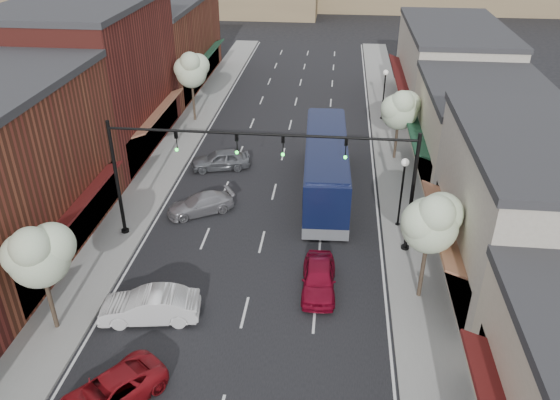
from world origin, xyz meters
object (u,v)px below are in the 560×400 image
(parked_car_b, at_px, (150,306))
(red_hatchback, at_px, (319,278))
(tree_right_near, at_px, (432,221))
(tree_right_far, at_px, (400,108))
(tree_left_near, at_px, (38,253))
(lamp_post_near, at_px, (403,182))
(signal_mast_right, at_px, (368,174))
(lamp_post_far, at_px, (384,87))
(parked_car_a, at_px, (110,393))
(parked_car_d, at_px, (221,159))
(tree_left_far, at_px, (191,69))
(signal_mast_left, at_px, (157,164))
(coach_bus, at_px, (326,166))
(parked_car_c, at_px, (200,204))

(parked_car_b, bearing_deg, red_hatchback, 102.60)
(tree_right_near, distance_m, tree_right_far, 16.01)
(tree_left_near, distance_m, lamp_post_near, 19.25)
(signal_mast_right, height_order, lamp_post_far, signal_mast_right)
(parked_car_a, height_order, parked_car_d, parked_car_d)
(lamp_post_near, relative_size, red_hatchback, 1.08)
(tree_left_far, height_order, lamp_post_near, tree_left_far)
(parked_car_b, relative_size, parked_car_d, 1.09)
(tree_left_far, distance_m, lamp_post_far, 16.26)
(signal_mast_left, distance_m, tree_left_far, 18.14)
(lamp_post_near, distance_m, red_hatchback, 8.11)
(coach_bus, height_order, parked_car_b, coach_bus)
(tree_right_near, xyz_separation_m, coach_bus, (-5.01, 10.38, -2.52))
(tree_left_near, height_order, red_hatchback, tree_left_near)
(signal_mast_right, height_order, parked_car_d, signal_mast_right)
(parked_car_b, bearing_deg, coach_bus, 141.44)
(tree_left_near, height_order, tree_left_far, tree_left_far)
(signal_mast_right, xyz_separation_m, tree_left_near, (-13.87, -8.05, -0.40))
(tree_right_far, distance_m, red_hatchback, 16.93)
(parked_car_a, relative_size, parked_car_c, 1.07)
(coach_bus, bearing_deg, parked_car_a, -115.05)
(signal_mast_right, relative_size, tree_left_far, 1.34)
(parked_car_d, bearing_deg, tree_right_near, 28.16)
(tree_right_far, relative_size, tree_left_near, 0.95)
(tree_left_far, distance_m, parked_car_a, 30.25)
(red_hatchback, bearing_deg, coach_bus, 88.98)
(signal_mast_right, bearing_deg, parked_car_b, -145.16)
(tree_left_near, bearing_deg, tree_left_far, 90.00)
(tree_right_near, bearing_deg, lamp_post_far, 91.30)
(signal_mast_right, distance_m, lamp_post_far, 20.19)
(tree_right_far, xyz_separation_m, parked_car_c, (-12.55, -9.08, -3.39))
(tree_right_near, distance_m, coach_bus, 11.80)
(coach_bus, bearing_deg, parked_car_c, -157.57)
(signal_mast_left, xyz_separation_m, lamp_post_near, (13.42, 2.50, -1.62))
(signal_mast_left, bearing_deg, red_hatchback, -23.42)
(tree_right_near, distance_m, lamp_post_near, 6.74)
(red_hatchback, xyz_separation_m, parked_car_d, (-7.59, 12.99, 0.01))
(lamp_post_near, bearing_deg, red_hatchback, -124.55)
(tree_left_near, xyz_separation_m, parked_car_a, (3.98, -3.72, -3.60))
(tree_right_near, bearing_deg, signal_mast_left, 163.81)
(tree_right_near, relative_size, coach_bus, 0.49)
(tree_left_near, height_order, parked_car_c, tree_left_near)
(signal_mast_left, relative_size, tree_left_near, 1.44)
(lamp_post_far, bearing_deg, tree_right_far, -86.12)
(tree_left_near, bearing_deg, parked_car_d, 76.70)
(signal_mast_left, relative_size, red_hatchback, 1.99)
(lamp_post_far, distance_m, parked_car_c, 21.06)
(lamp_post_near, relative_size, lamp_post_far, 1.00)
(tree_left_far, xyz_separation_m, lamp_post_near, (16.05, -15.44, -1.60))
(parked_car_b, xyz_separation_m, parked_car_c, (0.06, 9.74, -0.15))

